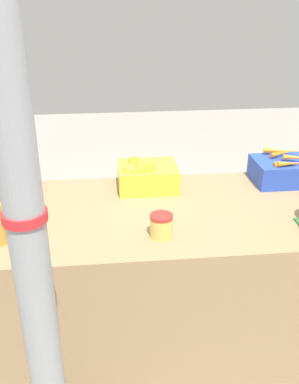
% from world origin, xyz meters
% --- Properties ---
extents(ground_plane, '(10.00, 10.00, 0.00)m').
position_xyz_m(ground_plane, '(0.00, 0.00, 0.00)').
color(ground_plane, gray).
extents(market_table, '(1.93, 0.85, 0.83)m').
position_xyz_m(market_table, '(0.00, 0.00, 0.41)').
color(market_table, '#937551').
rests_on(market_table, ground_plane).
extents(support_pole, '(0.13, 0.13, 2.20)m').
position_xyz_m(support_pole, '(-0.43, -0.71, 1.10)').
color(support_pole, gray).
rests_on(support_pole, ground_plane).
extents(orange_crate, '(0.31, 0.25, 0.16)m').
position_xyz_m(orange_crate, '(0.01, 0.26, 0.91)').
color(orange_crate, gold).
rests_on(orange_crate, market_table).
extents(carrot_crate, '(0.31, 0.25, 0.17)m').
position_xyz_m(carrot_crate, '(0.77, 0.27, 0.90)').
color(carrot_crate, '#2847B7').
rests_on(carrot_crate, market_table).
extents(pickle_jar, '(0.10, 0.10, 0.10)m').
position_xyz_m(pickle_jar, '(0.03, -0.24, 0.88)').
color(pickle_jar, '#DBBC56').
rests_on(pickle_jar, market_table).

